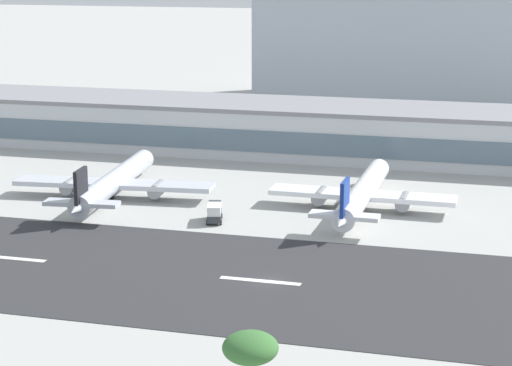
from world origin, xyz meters
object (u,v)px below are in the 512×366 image
Objects in this scene: distant_hotel_block at (442,29)px; service_box_truck_1 at (214,212)px; palm_tree_0 at (250,354)px; terminal_building at (288,128)px; airliner_navy_tail_gate_1 at (361,194)px; airliner_black_tail_gate_0 at (112,183)px.

service_box_truck_1 is (-27.11, -154.64, -21.27)m from distant_hotel_block.
service_box_truck_1 is 0.44× the size of palm_tree_0.
palm_tree_0 reaches higher than terminal_building.
airliner_navy_tail_gate_1 is 95.27m from palm_tree_0.
distant_hotel_block is at bearing 90.43° from palm_tree_0.
terminal_building is 1.71× the size of distant_hotel_block.
terminal_building is 145.47m from palm_tree_0.
airliner_black_tail_gate_0 is at bearing 95.38° from airliner_navy_tail_gate_1.
palm_tree_0 is (5.09, -94.65, 9.64)m from airliner_navy_tail_gate_1.
airliner_black_tail_gate_0 is at bearing 51.67° from service_box_truck_1.
service_box_truck_1 is (23.79, -10.07, -1.30)m from airliner_black_tail_gate_0.
service_box_truck_1 is (-23.80, -14.02, -1.29)m from airliner_navy_tail_gate_1.
airliner_navy_tail_gate_1 is (47.59, 3.95, -0.01)m from airliner_black_tail_gate_0.
airliner_navy_tail_gate_1 is at bearing -90.86° from airliner_black_tail_gate_0.
distant_hotel_block is 142.07m from airliner_navy_tail_gate_1.
distant_hotel_block reaches higher than airliner_black_tail_gate_0.
distant_hotel_block is 18.35× the size of service_box_truck_1.
palm_tree_0 is (1.78, -235.26, -10.33)m from distant_hotel_block.
service_box_truck_1 is at bearing -118.55° from airliner_black_tail_gate_0.
airliner_navy_tail_gate_1 is (-3.31, -140.62, -19.97)m from distant_hotel_block.
airliner_black_tail_gate_0 is 47.75m from airliner_navy_tail_gate_1.
palm_tree_0 is at bearing -89.57° from distant_hotel_block.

